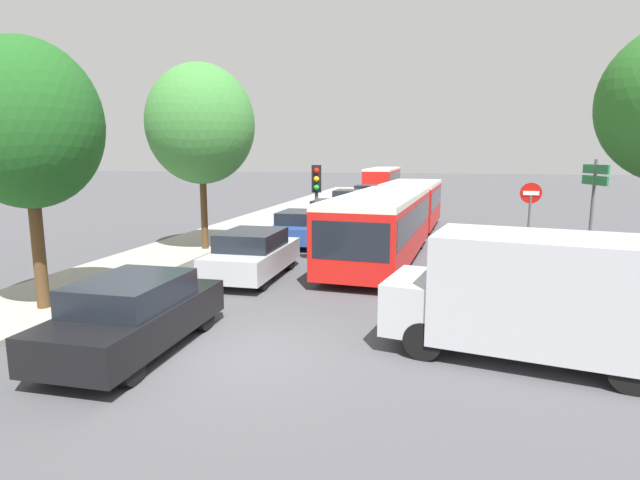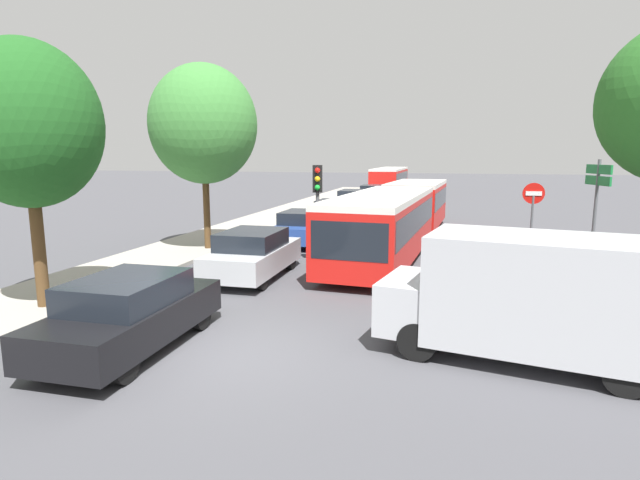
{
  "view_description": "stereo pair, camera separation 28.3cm",
  "coord_description": "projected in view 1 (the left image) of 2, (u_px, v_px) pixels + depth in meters",
  "views": [
    {
      "loc": [
        3.59,
        -8.35,
        3.71
      ],
      "look_at": [
        0.2,
        6.05,
        1.2
      ],
      "focal_mm": 28.0,
      "sensor_mm": 36.0,
      "label": 1
    },
    {
      "loc": [
        3.87,
        -8.28,
        3.71
      ],
      "look_at": [
        0.2,
        6.05,
        1.2
      ],
      "focal_mm": 28.0,
      "sensor_mm": 36.0,
      "label": 2
    }
  ],
  "objects": [
    {
      "name": "kerb_strip_left",
      "position": [
        277.0,
        214.0,
        31.45
      ],
      "size": [
        3.2,
        52.95,
        0.14
      ],
      "primitive_type": "cube",
      "color": "#9E998E",
      "rests_on": "ground"
    },
    {
      "name": "queued_car_graphite",
      "position": [
        367.0,
        194.0,
        38.71
      ],
      "size": [
        1.81,
        4.22,
        1.47
      ],
      "rotation": [
        0.0,
        0.0,
        1.58
      ],
      "color": "#47474C",
      "rests_on": "ground"
    },
    {
      "name": "queued_car_black",
      "position": [
        135.0,
        314.0,
        9.48
      ],
      "size": [
        1.79,
        4.17,
        1.45
      ],
      "rotation": [
        0.0,
        0.0,
        1.58
      ],
      "color": "black",
      "rests_on": "ground"
    },
    {
      "name": "direction_sign_post",
      "position": [
        594.0,
        194.0,
        15.34
      ],
      "size": [
        0.38,
        1.38,
        3.6
      ],
      "rotation": [
        0.0,
        0.0,
        3.38
      ],
      "color": "#56595E",
      "rests_on": "ground"
    },
    {
      "name": "city_bus_rear",
      "position": [
        383.0,
        178.0,
        50.86
      ],
      "size": [
        2.68,
        11.46,
        2.46
      ],
      "rotation": [
        0.0,
        0.0,
        1.56
      ],
      "color": "red",
      "rests_on": "ground"
    },
    {
      "name": "tree_left_near",
      "position": [
        22.0,
        129.0,
        11.16
      ],
      "size": [
        3.29,
        3.29,
        6.31
      ],
      "color": "#51381E",
      "rests_on": "ground"
    },
    {
      "name": "ground_plane",
      "position": [
        237.0,
        354.0,
        9.45
      ],
      "size": [
        200.0,
        200.0,
        0.0
      ],
      "primitive_type": "plane",
      "color": "#47474C"
    },
    {
      "name": "queued_car_blue",
      "position": [
        300.0,
        227.0,
        21.08
      ],
      "size": [
        1.74,
        4.07,
        1.41
      ],
      "rotation": [
        0.0,
        0.0,
        1.58
      ],
      "color": "#284799",
      "rests_on": "ground"
    },
    {
      "name": "white_van",
      "position": [
        537.0,
        294.0,
        9.02
      ],
      "size": [
        5.27,
        2.84,
        2.31
      ],
      "rotation": [
        0.0,
        0.0,
        2.96
      ],
      "color": "#B7BABF",
      "rests_on": "ground"
    },
    {
      "name": "queued_car_silver",
      "position": [
        253.0,
        254.0,
        15.21
      ],
      "size": [
        1.81,
        4.23,
        1.47
      ],
      "rotation": [
        0.0,
        0.0,
        1.58
      ],
      "color": "#B7BABF",
      "rests_on": "ground"
    },
    {
      "name": "queued_car_white",
      "position": [
        349.0,
        201.0,
        32.49
      ],
      "size": [
        1.86,
        4.35,
        1.51
      ],
      "rotation": [
        0.0,
        0.0,
        1.58
      ],
      "color": "white",
      "rests_on": "ground"
    },
    {
      "name": "queued_car_red",
      "position": [
        328.0,
        212.0,
        26.81
      ],
      "size": [
        1.69,
        3.95,
        1.37
      ],
      "rotation": [
        0.0,
        0.0,
        1.58
      ],
      "color": "#B21E19",
      "rests_on": "ground"
    },
    {
      "name": "no_entry_sign",
      "position": [
        530.0,
        211.0,
        16.77
      ],
      "size": [
        0.7,
        0.08,
        2.82
      ],
      "rotation": [
        0.0,
        0.0,
        -1.57
      ],
      "color": "#56595E",
      "rests_on": "ground"
    },
    {
      "name": "traffic_light",
      "position": [
        316.0,
        192.0,
        16.58
      ],
      "size": [
        0.36,
        0.39,
        3.4
      ],
      "rotation": [
        0.0,
        0.0,
        -1.35
      ],
      "color": "#56595E",
      "rests_on": "ground"
    },
    {
      "name": "tree_left_mid",
      "position": [
        201.0,
        124.0,
        18.65
      ],
      "size": [
        4.03,
        4.03,
        7.09
      ],
      "color": "#51381E",
      "rests_on": "ground"
    },
    {
      "name": "articulated_bus",
      "position": [
        397.0,
        212.0,
        20.74
      ],
      "size": [
        3.6,
        16.27,
        2.4
      ],
      "rotation": [
        0.0,
        0.0,
        -1.64
      ],
      "color": "red",
      "rests_on": "ground"
    }
  ]
}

